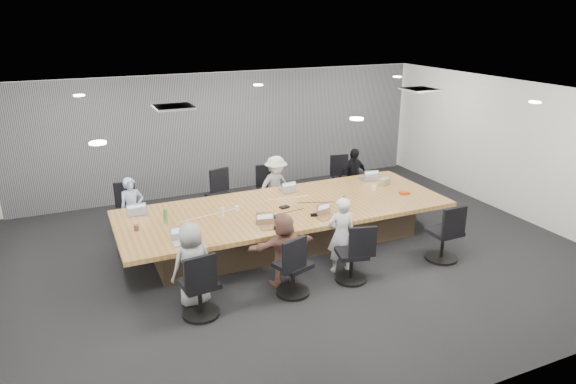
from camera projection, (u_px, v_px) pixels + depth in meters
name	position (u px, v px, depth m)	size (l,w,h in m)	color
floor	(297.00, 254.00, 9.15)	(10.00, 8.00, 0.00)	black
ceiling	(298.00, 97.00, 8.22)	(10.00, 8.00, 0.00)	white
wall_back	(226.00, 132.00, 12.14)	(10.00, 2.80, 0.00)	silver
wall_front	(463.00, 290.00, 5.24)	(10.00, 2.80, 0.00)	silver
wall_right	(516.00, 149.00, 10.61)	(8.00, 2.80, 0.00)	silver
curtain	(227.00, 133.00, 12.07)	(9.80, 0.04, 2.80)	slate
conference_table	(286.00, 224.00, 9.45)	(6.00, 2.20, 0.74)	#473828
chair_0	(131.00, 215.00, 9.95)	(0.50, 0.50, 0.74)	black
chair_1	(220.00, 200.00, 10.63)	(0.55, 0.55, 0.82)	black
chair_2	(270.00, 194.00, 11.07)	(0.51, 0.51, 0.75)	black
chair_3	(345.00, 182.00, 11.78)	(0.53, 0.53, 0.78)	black
chair_4	(200.00, 289.00, 7.18)	(0.57, 0.57, 0.84)	black
chair_5	(293.00, 270.00, 7.74)	(0.55, 0.55, 0.81)	black
chair_6	(352.00, 258.00, 8.14)	(0.54, 0.54, 0.80)	black
chair_7	(443.00, 236.00, 8.83)	(0.59, 0.59, 0.88)	black
person_0	(132.00, 209.00, 9.57)	(0.44, 0.29, 1.22)	#92A6CA
laptop_0	(136.00, 212.00, 9.05)	(0.33, 0.23, 0.02)	#B2B2B7
person_2	(276.00, 187.00, 10.67)	(0.84, 0.48, 1.30)	#ABABAB
laptop_2	(287.00, 190.00, 10.17)	(0.30, 0.21, 0.02)	#B2B2B7
person_3	(353.00, 176.00, 11.39)	(0.74, 0.31, 1.27)	black
laptop_3	(367.00, 178.00, 10.88)	(0.32, 0.22, 0.02)	#B2B2B7
person_4	(192.00, 264.00, 7.41)	(0.62, 0.41, 1.27)	gray
laptop_4	(183.00, 243.00, 7.85)	(0.30, 0.21, 0.02)	#B2B2B7
person_5	(284.00, 249.00, 7.98)	(1.11, 0.35, 1.20)	brown
laptop_5	(270.00, 227.00, 8.40)	(0.30, 0.21, 0.02)	#8C6647
person_6	(341.00, 235.00, 8.36)	(0.47, 0.31, 1.30)	silver
laptop_6	(325.00, 218.00, 8.80)	(0.28, 0.19, 0.02)	#8C6647
bottle_green_left	(165.00, 216.00, 8.59)	(0.07, 0.07, 0.24)	#3A7A3B
bottle_green_right	(344.00, 201.00, 9.27)	(0.06, 0.06, 0.22)	#3A7A3B
bottle_clear	(223.00, 213.00, 8.74)	(0.06, 0.06, 0.20)	silver
cup_white_far	(237.00, 208.00, 9.12)	(0.07, 0.07, 0.09)	white
cup_white_near	(374.00, 188.00, 10.16)	(0.08, 0.08, 0.10)	white
mug_brown	(136.00, 227.00, 8.30)	(0.08, 0.08, 0.10)	brown
mic_left	(276.00, 217.00, 8.82)	(0.17, 0.11, 0.03)	black
mic_right	(284.00, 207.00, 9.26)	(0.16, 0.11, 0.03)	black
stapler	(315.00, 215.00, 8.88)	(0.15, 0.04, 0.06)	black
canvas_bag	(384.00, 181.00, 10.51)	(0.23, 0.14, 0.13)	#9A8B69
snack_packet	(405.00, 193.00, 9.98)	(0.18, 0.12, 0.04)	#D13C07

